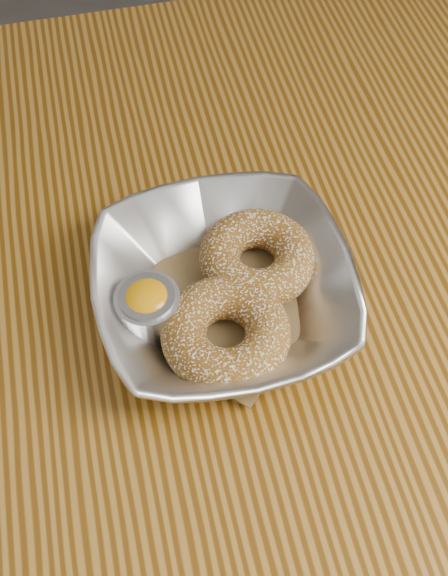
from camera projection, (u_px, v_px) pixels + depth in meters
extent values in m
plane|color=#565659|center=(247.00, 489.00, 1.26)|extent=(4.00, 4.00, 0.00)
cube|color=brown|center=(268.00, 262.00, 0.65)|extent=(1.20, 0.80, 0.04)
imported|color=silver|center=(224.00, 290.00, 0.57)|extent=(0.22, 0.22, 0.05)
cube|color=brown|center=(224.00, 301.00, 0.59)|extent=(0.20, 0.20, 0.00)
torus|color=brown|center=(257.00, 258.00, 0.59)|extent=(0.12, 0.12, 0.04)
torus|color=brown|center=(226.00, 333.00, 0.55)|extent=(0.13, 0.13, 0.04)
cylinder|color=silver|center=(149.00, 310.00, 0.56)|extent=(0.05, 0.05, 0.04)
cylinder|color=gray|center=(149.00, 308.00, 0.56)|extent=(0.05, 0.05, 0.04)
ellipsoid|color=#FFA307|center=(147.00, 301.00, 0.55)|extent=(0.04, 0.04, 0.03)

